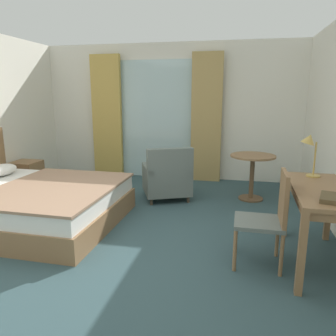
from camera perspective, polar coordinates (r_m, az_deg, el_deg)
ground at (r=3.74m, az=-10.05°, el=-14.28°), size 5.62×7.04×0.10m
wall_back at (r=6.47m, az=0.43°, el=9.77°), size 5.22×0.12×2.59m
balcony_glass_door at (r=6.46m, az=-2.04°, el=8.38°), size 1.54×0.02×2.28m
curtain_panel_left at (r=6.67m, az=-10.63°, el=8.79°), size 0.59×0.10×2.39m
curtain_panel_right at (r=6.19m, az=6.75°, el=8.61°), size 0.57×0.10×2.39m
bed at (r=4.62m, az=-23.54°, el=-5.48°), size 2.28×1.87×1.13m
nightstand at (r=6.12m, az=-23.52°, el=-1.31°), size 0.43×0.44×0.52m
writing_desk at (r=3.44m, az=25.20°, el=-4.84°), size 0.56×1.28×0.77m
desk_chair at (r=3.28m, az=17.23°, el=-7.87°), size 0.46×0.44×0.94m
desk_lamp at (r=3.77m, az=23.63°, el=3.78°), size 0.23×0.15×0.47m
armchair_by_window at (r=5.13m, az=-0.15°, el=-1.85°), size 0.91×0.90×0.86m
round_cafe_table at (r=5.26m, az=14.58°, el=0.24°), size 0.70×0.70×0.72m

